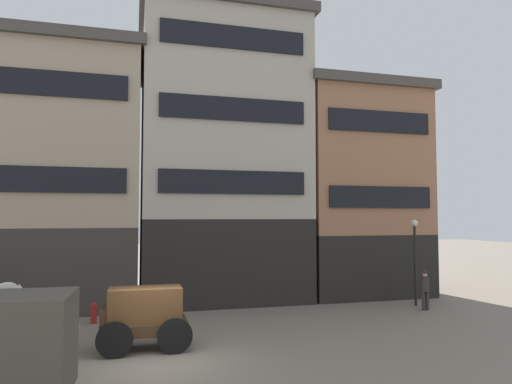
{
  "coord_description": "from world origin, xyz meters",
  "views": [
    {
      "loc": [
        -0.67,
        -13.87,
        4.25
      ],
      "look_at": [
        3.6,
        2.07,
        5.16
      ],
      "focal_mm": 31.92,
      "sensor_mm": 36.0,
      "label": 1
    }
  ],
  "objects_px": {
    "streetlamp_curbside": "(415,250)",
    "fire_hydrant_curbside": "(94,313)",
    "cargo_wagon": "(143,314)",
    "pedestrian_officer": "(425,288)",
    "draft_horse": "(44,315)"
  },
  "relations": [
    {
      "from": "pedestrian_officer",
      "to": "fire_hydrant_curbside",
      "type": "height_order",
      "value": "pedestrian_officer"
    },
    {
      "from": "cargo_wagon",
      "to": "streetlamp_curbside",
      "type": "bearing_deg",
      "value": 17.78
    },
    {
      "from": "pedestrian_officer",
      "to": "streetlamp_curbside",
      "type": "relative_size",
      "value": 0.44
    },
    {
      "from": "cargo_wagon",
      "to": "draft_horse",
      "type": "distance_m",
      "value": 2.95
    },
    {
      "from": "draft_horse",
      "to": "pedestrian_officer",
      "type": "bearing_deg",
      "value": 11.18
    },
    {
      "from": "draft_horse",
      "to": "fire_hydrant_curbside",
      "type": "height_order",
      "value": "draft_horse"
    },
    {
      "from": "streetlamp_curbside",
      "to": "cargo_wagon",
      "type": "bearing_deg",
      "value": -162.22
    },
    {
      "from": "cargo_wagon",
      "to": "pedestrian_officer",
      "type": "bearing_deg",
      "value": 13.71
    },
    {
      "from": "cargo_wagon",
      "to": "pedestrian_officer",
      "type": "xyz_separation_m",
      "value": [
        12.58,
        3.07,
        -0.17
      ]
    },
    {
      "from": "draft_horse",
      "to": "fire_hydrant_curbside",
      "type": "distance_m",
      "value": 4.48
    },
    {
      "from": "cargo_wagon",
      "to": "fire_hydrant_curbside",
      "type": "relative_size",
      "value": 3.5
    },
    {
      "from": "cargo_wagon",
      "to": "draft_horse",
      "type": "height_order",
      "value": "draft_horse"
    },
    {
      "from": "cargo_wagon",
      "to": "streetlamp_curbside",
      "type": "height_order",
      "value": "streetlamp_curbside"
    },
    {
      "from": "streetlamp_curbside",
      "to": "fire_hydrant_curbside",
      "type": "xyz_separation_m",
      "value": [
        -14.62,
        0.15,
        -2.24
      ]
    },
    {
      "from": "streetlamp_curbside",
      "to": "fire_hydrant_curbside",
      "type": "relative_size",
      "value": 4.96
    }
  ]
}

